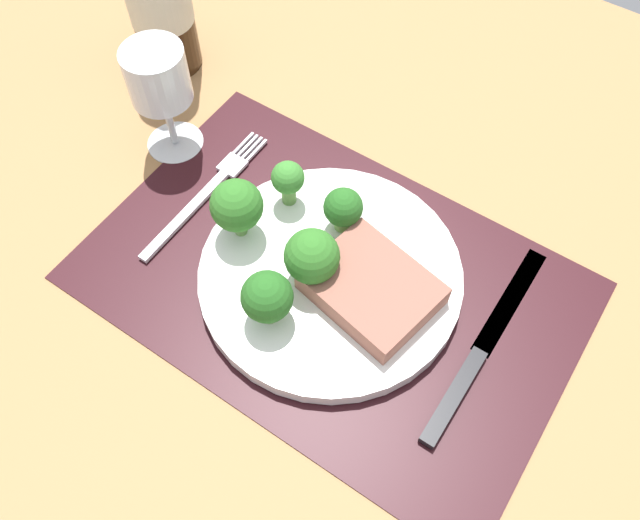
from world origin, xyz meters
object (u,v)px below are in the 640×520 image
Objects in this scene: knife at (477,357)px; steak at (370,290)px; fork at (206,193)px; wine_glass at (159,82)px; plate at (330,275)px.

steak is at bearing -173.04° from knife.
fork is 1.51× the size of wine_glass.
knife is 1.81× the size of wine_glass.
knife is at bearing 1.98° from plate.
plate is 16.46cm from fork.
fork is 31.75cm from knife.
steak is 29.43cm from wine_glass.
plate is 15.37cm from knife.
fork is at bearing 175.31° from steak.
plate is at bearing -12.15° from wine_glass.
steak is at bearing -3.69° from plate.
steak is at bearing -2.18° from fork.
wine_glass reaches higher than knife.
wine_glass reaches higher than fork.
steak is 11.20cm from knife.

